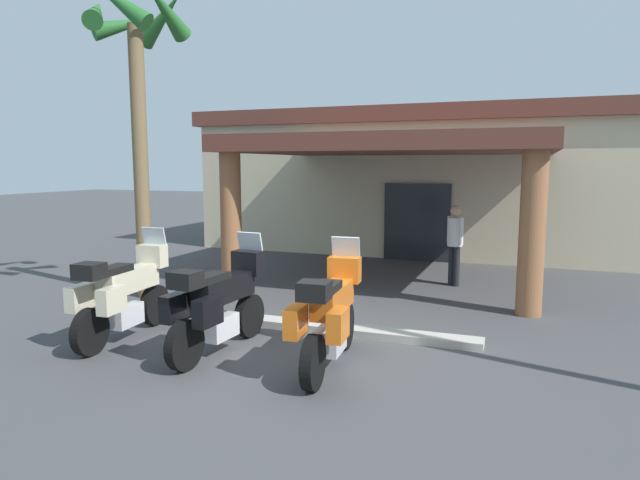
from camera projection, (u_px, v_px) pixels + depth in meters
name	position (u px, v px, depth m)	size (l,w,h in m)	color
ground_plane	(312.00, 349.00, 7.99)	(80.00, 80.00, 0.00)	#424244
motel_building	(435.00, 179.00, 17.60)	(14.06, 11.47, 4.21)	beige
motorcycle_cream	(123.00, 294.00, 8.35)	(0.72, 2.21, 1.61)	black
motorcycle_black	(218.00, 304.00, 7.74)	(0.73, 2.21, 1.61)	black
motorcycle_orange	(330.00, 315.00, 7.16)	(0.73, 2.21, 1.61)	black
pedestrian	(455.00, 239.00, 12.05)	(0.38, 0.42, 1.74)	black
palm_tree_roadside	(136.00, 65.00, 10.55)	(1.95, 2.11, 6.00)	brown
curb_strip	(265.00, 321.00, 9.17)	(6.94, 0.36, 0.12)	#ADA89E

